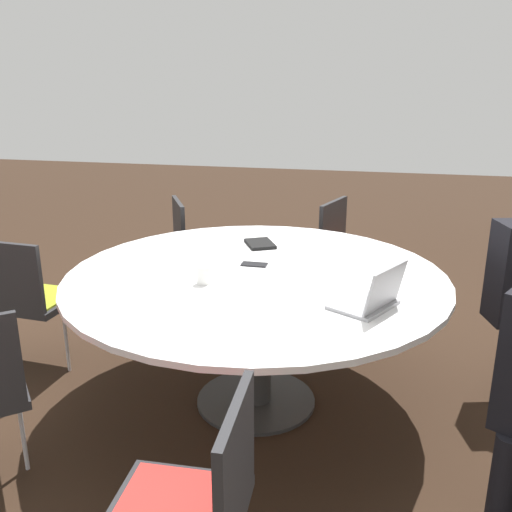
{
  "coord_description": "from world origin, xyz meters",
  "views": [
    {
      "loc": [
        2.72,
        0.58,
        1.75
      ],
      "look_at": [
        0.0,
        0.0,
        0.86
      ],
      "focal_mm": 40.0,
      "sensor_mm": 36.0,
      "label": 1
    }
  ],
  "objects_px": {
    "chair_2": "(348,249)",
    "laptop": "(372,298)",
    "chair_3": "(197,245)",
    "spiral_notebook": "(260,244)",
    "chair_4": "(27,293)",
    "chair_6": "(195,502)",
    "handbag": "(140,300)",
    "cell_phone": "(254,264)",
    "coffee_cup": "(204,275)"
  },
  "relations": [
    {
      "from": "laptop",
      "to": "chair_4",
      "type": "bearing_deg",
      "value": -71.49
    },
    {
      "from": "laptop",
      "to": "spiral_notebook",
      "type": "bearing_deg",
      "value": -111.88
    },
    {
      "from": "chair_6",
      "to": "handbag",
      "type": "height_order",
      "value": "chair_6"
    },
    {
      "from": "laptop",
      "to": "coffee_cup",
      "type": "relative_size",
      "value": 3.91
    },
    {
      "from": "laptop",
      "to": "chair_2",
      "type": "bearing_deg",
      "value": -144.08
    },
    {
      "from": "chair_3",
      "to": "spiral_notebook",
      "type": "xyz_separation_m",
      "value": [
        0.68,
        0.63,
        0.25
      ]
    },
    {
      "from": "chair_2",
      "to": "chair_4",
      "type": "height_order",
      "value": "same"
    },
    {
      "from": "chair_4",
      "to": "chair_2",
      "type": "bearing_deg",
      "value": 40.21
    },
    {
      "from": "chair_3",
      "to": "laptop",
      "type": "bearing_deg",
      "value": 12.51
    },
    {
      "from": "chair_2",
      "to": "laptop",
      "type": "xyz_separation_m",
      "value": [
        1.66,
        0.19,
        0.29
      ]
    },
    {
      "from": "chair_4",
      "to": "chair_6",
      "type": "height_order",
      "value": "same"
    },
    {
      "from": "chair_2",
      "to": "chair_4",
      "type": "xyz_separation_m",
      "value": [
        1.28,
        -1.79,
        0.0
      ]
    },
    {
      "from": "chair_6",
      "to": "coffee_cup",
      "type": "distance_m",
      "value": 1.27
    },
    {
      "from": "chair_2",
      "to": "coffee_cup",
      "type": "xyz_separation_m",
      "value": [
        1.51,
        -0.63,
        0.28
      ]
    },
    {
      "from": "chair_3",
      "to": "spiral_notebook",
      "type": "distance_m",
      "value": 0.95
    },
    {
      "from": "chair_6",
      "to": "cell_phone",
      "type": "bearing_deg",
      "value": 3.89
    },
    {
      "from": "chair_2",
      "to": "handbag",
      "type": "relative_size",
      "value": 2.4
    },
    {
      "from": "chair_6",
      "to": "laptop",
      "type": "bearing_deg",
      "value": -26.69
    },
    {
      "from": "chair_2",
      "to": "handbag",
      "type": "xyz_separation_m",
      "value": [
        0.37,
        -1.5,
        -0.38
      ]
    },
    {
      "from": "chair_3",
      "to": "chair_4",
      "type": "height_order",
      "value": "same"
    },
    {
      "from": "coffee_cup",
      "to": "handbag",
      "type": "relative_size",
      "value": 0.26
    },
    {
      "from": "coffee_cup",
      "to": "cell_phone",
      "type": "height_order",
      "value": "coffee_cup"
    },
    {
      "from": "chair_6",
      "to": "handbag",
      "type": "xyz_separation_m",
      "value": [
        -2.33,
        -1.2,
        -0.38
      ]
    },
    {
      "from": "handbag",
      "to": "chair_2",
      "type": "bearing_deg",
      "value": 104.06
    },
    {
      "from": "chair_4",
      "to": "laptop",
      "type": "xyz_separation_m",
      "value": [
        0.38,
        1.98,
        0.29
      ]
    },
    {
      "from": "cell_phone",
      "to": "chair_2",
      "type": "bearing_deg",
      "value": 159.21
    },
    {
      "from": "chair_3",
      "to": "laptop",
      "type": "distance_m",
      "value": 2.03
    },
    {
      "from": "chair_3",
      "to": "handbag",
      "type": "bearing_deg",
      "value": -85.64
    },
    {
      "from": "coffee_cup",
      "to": "cell_phone",
      "type": "relative_size",
      "value": 0.66
    },
    {
      "from": "chair_2",
      "to": "chair_3",
      "type": "distance_m",
      "value": 1.13
    },
    {
      "from": "chair_4",
      "to": "chair_6",
      "type": "xyz_separation_m",
      "value": [
        1.43,
        1.49,
        0.0
      ]
    },
    {
      "from": "chair_6",
      "to": "coffee_cup",
      "type": "relative_size",
      "value": 9.28
    },
    {
      "from": "chair_6",
      "to": "handbag",
      "type": "bearing_deg",
      "value": 25.55
    },
    {
      "from": "chair_2",
      "to": "cell_phone",
      "type": "xyz_separation_m",
      "value": [
        1.18,
        -0.45,
        0.24
      ]
    },
    {
      "from": "chair_4",
      "to": "handbag",
      "type": "distance_m",
      "value": 1.02
    },
    {
      "from": "chair_6",
      "to": "chair_3",
      "type": "bearing_deg",
      "value": 16.0
    },
    {
      "from": "chair_3",
      "to": "coffee_cup",
      "type": "bearing_deg",
      "value": -8.57
    },
    {
      "from": "chair_2",
      "to": "handbag",
      "type": "bearing_deg",
      "value": -56.02
    },
    {
      "from": "chair_6",
      "to": "chair_4",
      "type": "bearing_deg",
      "value": 44.62
    },
    {
      "from": "chair_6",
      "to": "handbag",
      "type": "distance_m",
      "value": 2.65
    },
    {
      "from": "spiral_notebook",
      "to": "chair_6",
      "type": "bearing_deg",
      "value": 5.76
    },
    {
      "from": "chair_3",
      "to": "cell_phone",
      "type": "xyz_separation_m",
      "value": [
        1.05,
        0.67,
        0.24
      ]
    },
    {
      "from": "chair_6",
      "to": "chair_2",
      "type": "bearing_deg",
      "value": -7.97
    },
    {
      "from": "chair_3",
      "to": "spiral_notebook",
      "type": "height_order",
      "value": "chair_3"
    },
    {
      "from": "coffee_cup",
      "to": "handbag",
      "type": "xyz_separation_m",
      "value": [
        -1.13,
        -0.86,
        -0.66
      ]
    },
    {
      "from": "chair_4",
      "to": "chair_6",
      "type": "relative_size",
      "value": 1.0
    },
    {
      "from": "chair_2",
      "to": "coffee_cup",
      "type": "bearing_deg",
      "value": -2.81
    },
    {
      "from": "chair_4",
      "to": "handbag",
      "type": "xyz_separation_m",
      "value": [
        -0.9,
        0.3,
        -0.38
      ]
    },
    {
      "from": "spiral_notebook",
      "to": "cell_phone",
      "type": "bearing_deg",
      "value": 6.81
    },
    {
      "from": "coffee_cup",
      "to": "chair_4",
      "type": "bearing_deg",
      "value": -101.31
    }
  ]
}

